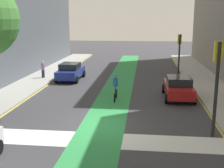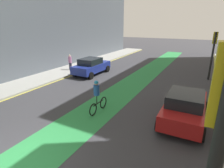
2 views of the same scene
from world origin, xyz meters
TOP-DOWN VIEW (x-y plane):
  - ground_plane at (0.00, 0.00)m, footprint 120.00×120.00m
  - bike_lane_paint at (0.00, 0.00)m, footprint 2.40×60.00m
  - traffic_signal_near_right at (5.45, -0.86)m, footprint 0.35×0.52m
  - traffic_signal_far_right at (5.47, 14.73)m, footprint 0.35×0.52m
  - car_red_right_far at (4.53, 5.89)m, footprint 2.05×4.22m
  - car_blue_left_far at (-4.61, 11.29)m, footprint 2.05×4.21m
  - cyclist_in_lane at (0.19, 4.74)m, footprint 0.32×1.73m
  - pedestrian_sidewalk_left_a at (-7.23, 11.33)m, footprint 0.34×0.34m

SIDE VIEW (x-z plane):
  - ground_plane at x=0.00m, z-range 0.00..0.00m
  - bike_lane_paint at x=0.00m, z-range 0.00..0.01m
  - car_red_right_far at x=4.53m, z-range 0.02..1.59m
  - car_blue_left_far at x=-4.61m, z-range 0.02..1.59m
  - pedestrian_sidewalk_left_a at x=-7.23m, z-range 0.16..1.70m
  - cyclist_in_lane at x=0.19m, z-range 0.04..1.90m
  - traffic_signal_far_right at x=5.47m, z-range 0.82..4.85m
  - traffic_signal_near_right at x=5.45m, z-range 0.90..5.41m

